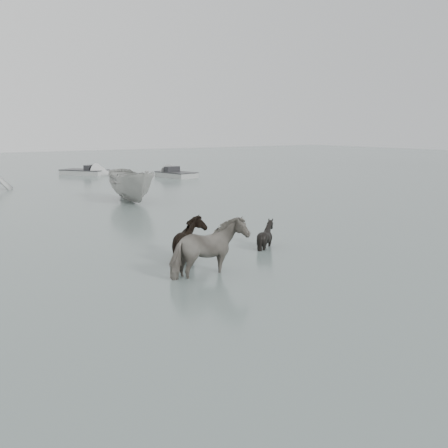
{
  "coord_description": "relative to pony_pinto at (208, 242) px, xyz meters",
  "views": [
    {
      "loc": [
        -6.47,
        -11.08,
        3.66
      ],
      "look_at": [
        2.05,
        1.43,
        1.0
      ],
      "focal_mm": 45.0,
      "sensor_mm": 36.0,
      "label": 1
    }
  ],
  "objects": [
    {
      "name": "skiff_port",
      "position": [
        12.55,
        23.83,
        -0.47
      ],
      "size": [
        2.25,
        4.47,
        0.75
      ],
      "primitive_type": null,
      "rotation": [
        0.0,
        0.0,
        1.73
      ],
      "color": "#A0A2A0",
      "rests_on": "ground"
    },
    {
      "name": "pony_black",
      "position": [
        3.24,
        1.81,
        -0.26
      ],
      "size": [
        1.17,
        1.06,
        1.18
      ],
      "primitive_type": "imported",
      "rotation": [
        0.0,
        0.0,
        1.46
      ],
      "color": "black",
      "rests_on": "ground"
    },
    {
      "name": "pony_dark",
      "position": [
        0.53,
        1.69,
        -0.09
      ],
      "size": [
        1.65,
        1.8,
        1.51
      ],
      "primitive_type": "imported",
      "rotation": [
        0.0,
        0.0,
        1.29
      ],
      "color": "black",
      "rests_on": "ground"
    },
    {
      "name": "pony_pinto",
      "position": [
        0.0,
        0.0,
        0.0
      ],
      "size": [
        2.08,
        1.07,
        1.7
      ],
      "primitive_type": "imported",
      "rotation": [
        0.0,
        0.0,
        1.65
      ],
      "color": "black",
      "rests_on": "ground"
    },
    {
      "name": "ground",
      "position": [
        -0.8,
        -0.27,
        -0.85
      ],
      "size": [
        140.0,
        140.0,
        0.0
      ],
      "primitive_type": "plane",
      "color": "#52615C",
      "rests_on": "ground"
    },
    {
      "name": "boat_small",
      "position": [
        4.34,
        13.73,
        0.03
      ],
      "size": [
        2.39,
        4.76,
        1.76
      ],
      "primitive_type": "imported",
      "rotation": [
        0.0,
        0.0,
        -0.15
      ],
      "color": "#A7A7A2",
      "rests_on": "ground"
    },
    {
      "name": "skiff_mid",
      "position": [
        7.85,
        29.62,
        -0.47
      ],
      "size": [
        4.02,
        4.95,
        0.75
      ],
      "primitive_type": null,
      "rotation": [
        0.0,
        0.0,
        -0.99
      ],
      "color": "#A9ABA9",
      "rests_on": "ground"
    }
  ]
}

